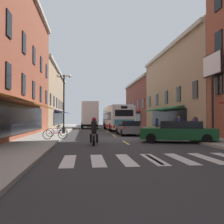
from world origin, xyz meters
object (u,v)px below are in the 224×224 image
at_px(sedan_mid, 178,132).
at_px(motorcycle_rider, 94,133).
at_px(billboard_sign, 212,74).
at_px(transit_bus, 116,118).
at_px(pedestrian_far, 157,123).
at_px(street_lamp_twin, 64,101).
at_px(pedestrian_rear, 179,124).
at_px(bicycle_near, 55,134).
at_px(bicycle_mid, 57,132).
at_px(box_truck, 89,115).
at_px(sedan_far, 129,128).
at_px(pedestrian_mid, 196,125).
at_px(sedan_near, 90,123).
at_px(pedestrian_near, 194,127).

xyz_separation_m(sedan_mid, motorcycle_rider, (-5.58, -0.66, -0.01)).
distance_m(billboard_sign, transit_bus, 15.92).
bearing_deg(sedan_mid, pedestrian_far, 79.15).
bearing_deg(sedan_mid, street_lamp_twin, 133.70).
xyz_separation_m(pedestrian_far, pedestrian_rear, (0.58, -5.67, 0.03)).
bearing_deg(bicycle_near, billboard_sign, 1.12).
bearing_deg(bicycle_mid, billboard_sign, -10.76).
distance_m(box_truck, pedestrian_far, 12.24).
relative_size(box_truck, bicycle_mid, 3.99).
height_order(sedan_mid, sedan_far, sedan_mid).
distance_m(sedan_far, motorcycle_rider, 8.75).
relative_size(box_truck, motorcycle_rider, 3.24).
bearing_deg(box_truck, motorcycle_rider, -90.44).
height_order(sedan_far, motorcycle_rider, motorcycle_rider).
relative_size(billboard_sign, bicycle_near, 3.84).
relative_size(motorcycle_rider, street_lamp_twin, 0.36).
bearing_deg(pedestrian_rear, box_truck, 152.76).
bearing_deg(sedan_far, bicycle_near, -139.27).
bearing_deg(bicycle_mid, street_lamp_twin, 87.14).
xyz_separation_m(transit_bus, street_lamp_twin, (-6.22, -8.24, 1.64)).
distance_m(pedestrian_mid, pedestrian_rear, 3.57).
xyz_separation_m(motorcycle_rider, pedestrian_mid, (8.87, 5.08, 0.30)).
relative_size(bicycle_mid, street_lamp_twin, 0.29).
xyz_separation_m(motorcycle_rider, bicycle_mid, (-2.77, 5.15, -0.21)).
bearing_deg(sedan_near, sedan_far, -83.04).
height_order(transit_bus, pedestrian_near, transit_bus).
bearing_deg(billboard_sign, pedestrian_mid, 98.11).
relative_size(motorcycle_rider, bicycle_mid, 1.23).
bearing_deg(bicycle_near, pedestrian_mid, 11.95).
height_order(sedan_near, pedestrian_far, pedestrian_far).
xyz_separation_m(motorcycle_rider, pedestrian_rear, (8.79, 8.65, 0.28)).
xyz_separation_m(sedan_far, motorcycle_rider, (-3.58, -7.98, 0.02)).
bearing_deg(bicycle_near, box_truck, 82.38).
xyz_separation_m(transit_bus, bicycle_near, (-6.26, -14.77, -1.15)).
relative_size(transit_bus, pedestrian_near, 7.05).
relative_size(transit_bus, sedan_mid, 2.28).
relative_size(bicycle_mid, pedestrian_mid, 0.99).
xyz_separation_m(motorcycle_rider, pedestrian_near, (7.11, 1.59, 0.30)).
bearing_deg(street_lamp_twin, bicycle_near, -90.36).
height_order(sedan_far, pedestrian_near, pedestrian_near).
xyz_separation_m(pedestrian_far, street_lamp_twin, (-10.77, -5.14, 2.34)).
height_order(billboard_sign, pedestrian_mid, billboard_sign).
bearing_deg(billboard_sign, box_truck, 113.58).
relative_size(bicycle_near, pedestrian_rear, 1.02).
height_order(transit_bus, pedestrian_rear, transit_bus).
relative_size(sedan_near, motorcycle_rider, 2.28).
relative_size(billboard_sign, pedestrian_far, 4.03).
bearing_deg(pedestrian_mid, box_truck, 165.78).
xyz_separation_m(sedan_near, sedan_mid, (5.12, -32.88, 0.01)).
xyz_separation_m(box_truck, pedestrian_far, (8.02, -9.18, -1.10)).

